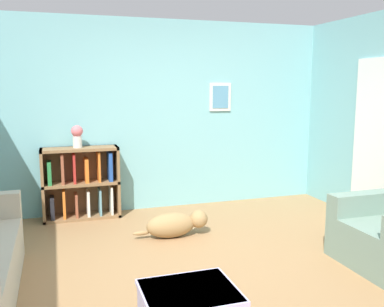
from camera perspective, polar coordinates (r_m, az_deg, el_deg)
The scene contains 5 objects.
ground_plane at distance 4.14m, azimuth 1.76°, elevation -15.35°, with size 14.00×14.00×0.00m, color #997047.
wall_back at distance 5.95m, azimuth -5.47°, elevation 5.05°, with size 5.60×0.13×2.60m.
bookshelf at distance 5.74m, azimuth -14.60°, elevation -3.87°, with size 0.97×0.32×0.93m.
dog at distance 4.94m, azimuth -2.19°, elevation -9.38°, with size 0.87×0.26×0.29m.
vase at distance 5.61m, azimuth -15.07°, elevation 2.37°, with size 0.15×0.15×0.29m.
Camera 1 is at (-1.27, -3.55, 1.71)m, focal length 40.00 mm.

